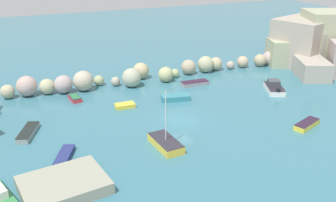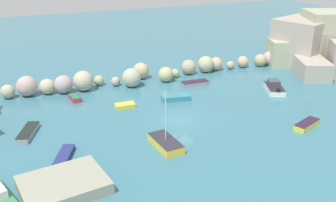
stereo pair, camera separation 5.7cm
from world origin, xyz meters
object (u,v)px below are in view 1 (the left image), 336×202
object	(u,v)px
moored_boat_2	(176,97)
moored_boat_10	(195,83)
stone_dock	(64,185)
moored_boat_3	(274,87)
moored_boat_1	(75,98)
moored_boat_4	(125,105)
moored_boat_6	(307,124)
moored_boat_0	(166,143)
moored_boat_5	(28,132)
moored_boat_9	(64,156)

from	to	relation	value
moored_boat_2	moored_boat_10	bearing A→B (deg)	-128.37
stone_dock	moored_boat_2	bearing A→B (deg)	41.44
moored_boat_3	moored_boat_1	bearing A→B (deg)	97.81
moored_boat_4	moored_boat_10	distance (m)	12.18
moored_boat_2	stone_dock	bearing A→B (deg)	52.62
stone_dock	moored_boat_6	size ratio (longest dim) A/B	1.72
moored_boat_1	moored_boat_0	bearing A→B (deg)	13.40
moored_boat_0	moored_boat_6	size ratio (longest dim) A/B	1.52
stone_dock	moored_boat_1	distance (m)	19.97
moored_boat_0	moored_boat_4	distance (m)	11.19
stone_dock	moored_boat_5	size ratio (longest dim) A/B	1.47
stone_dock	moored_boat_1	xyz separation A→B (m)	(4.47, 19.47, -0.21)
stone_dock	moored_boat_10	bearing A→B (deg)	41.22
moored_boat_2	moored_boat_5	distance (m)	18.47
stone_dock	moored_boat_6	distance (m)	26.29
moored_boat_2	moored_boat_4	size ratio (longest dim) A/B	1.60
moored_boat_0	moored_boat_5	world-z (taller)	moored_boat_0
moored_boat_3	moored_boat_10	distance (m)	10.91
moored_boat_5	moored_boat_9	xyz separation A→B (m)	(2.72, -6.35, -0.06)
moored_boat_3	moored_boat_6	distance (m)	11.22
moored_boat_4	moored_boat_5	distance (m)	11.94
moored_boat_5	moored_boat_10	bearing A→B (deg)	128.37
moored_boat_4	moored_boat_10	xyz separation A→B (m)	(11.53, 3.93, 0.04)
stone_dock	moored_boat_0	xyz separation A→B (m)	(10.38, 3.47, -0.08)
moored_boat_2	moored_boat_10	world-z (taller)	moored_boat_2
moored_boat_6	moored_boat_10	bearing A→B (deg)	-94.62
moored_boat_4	moored_boat_5	size ratio (longest dim) A/B	0.54
moored_boat_0	moored_boat_1	size ratio (longest dim) A/B	2.20
moored_boat_3	moored_boat_6	size ratio (longest dim) A/B	1.25
moored_boat_6	moored_boat_10	size ratio (longest dim) A/B	0.97
stone_dock	moored_boat_0	size ratio (longest dim) A/B	1.13
stone_dock	moored_boat_1	world-z (taller)	stone_dock
stone_dock	moored_boat_2	distance (m)	21.84
moored_boat_5	moored_boat_4	bearing A→B (deg)	126.54
moored_boat_3	moored_boat_4	bearing A→B (deg)	106.83
stone_dock	moored_boat_4	xyz separation A→B (m)	(9.66, 14.63, -0.26)
moored_boat_5	moored_boat_6	world-z (taller)	moored_boat_6
moored_boat_2	moored_boat_4	world-z (taller)	moored_boat_2
moored_boat_5	moored_boat_9	world-z (taller)	moored_boat_5
moored_boat_2	moored_boat_4	bearing A→B (deg)	9.67
moored_boat_1	moored_boat_10	size ratio (longest dim) A/B	0.67
moored_boat_2	moored_boat_3	distance (m)	13.82
stone_dock	moored_boat_4	bearing A→B (deg)	56.56
moored_boat_9	moored_boat_6	bearing A→B (deg)	105.52
moored_boat_0	moored_boat_5	bearing A→B (deg)	52.20
moored_boat_4	moored_boat_9	world-z (taller)	moored_boat_4
moored_boat_6	moored_boat_2	bearing A→B (deg)	-73.74
moored_boat_5	moored_boat_9	distance (m)	6.91
moored_boat_2	moored_boat_1	bearing A→B (deg)	-11.66
stone_dock	moored_boat_9	world-z (taller)	stone_dock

